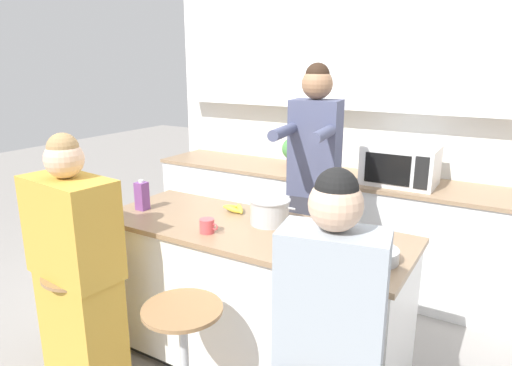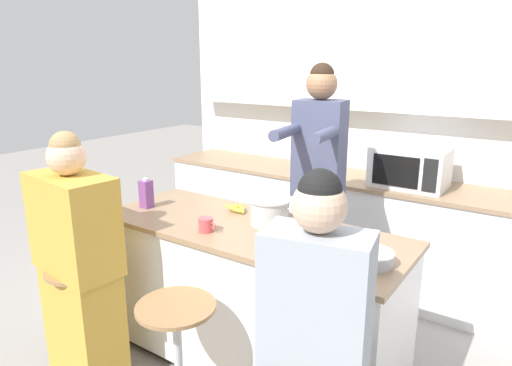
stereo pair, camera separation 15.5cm
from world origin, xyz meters
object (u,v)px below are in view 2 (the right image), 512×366
at_px(kitchen_island, 249,296).
at_px(bar_stool_leftmost, 85,314).
at_px(coffee_cup_near, 206,225).
at_px(bar_stool_center, 178,358).
at_px(person_wrapped_blanket, 79,269).
at_px(juice_carton, 146,194).
at_px(cooking_pot, 270,212).
at_px(fruit_bowl, 370,258).
at_px(potted_plant, 303,151).
at_px(microwave, 410,167).
at_px(banana_bunch, 237,208).
at_px(person_cooking, 317,199).

relative_size(kitchen_island, bar_stool_leftmost, 2.69).
bearing_deg(coffee_cup_near, bar_stool_center, -69.45).
height_order(bar_stool_center, person_wrapped_blanket, person_wrapped_blanket).
xyz_separation_m(bar_stool_leftmost, person_wrapped_blanket, (0.01, -0.02, 0.30)).
distance_m(bar_stool_leftmost, juice_carton, 0.82).
distance_m(person_wrapped_blanket, juice_carton, 0.64).
bearing_deg(bar_stool_center, cooking_pot, 84.48).
distance_m(person_wrapped_blanket, coffee_cup_near, 0.77).
bearing_deg(cooking_pot, person_wrapped_blanket, -136.80).
distance_m(fruit_bowl, juice_carton, 1.54).
bearing_deg(person_wrapped_blanket, potted_plant, 87.64).
bearing_deg(cooking_pot, kitchen_island, -122.28).
bearing_deg(kitchen_island, juice_carton, -173.97).
bearing_deg(fruit_bowl, coffee_cup_near, -172.86).
bearing_deg(coffee_cup_near, fruit_bowl, 7.14).
bearing_deg(potted_plant, microwave, -2.05).
height_order(juice_carton, potted_plant, potted_plant).
bearing_deg(kitchen_island, bar_stool_center, -90.00).
relative_size(bar_stool_center, fruit_bowl, 3.13).
relative_size(bar_stool_center, coffee_cup_near, 5.97).
relative_size(bar_stool_leftmost, coffee_cup_near, 5.97).
bearing_deg(banana_bunch, person_wrapped_blanket, -121.86).
relative_size(bar_stool_leftmost, microwave, 1.28).
xyz_separation_m(person_wrapped_blanket, cooking_pot, (0.81, 0.76, 0.29)).
distance_m(cooking_pot, potted_plant, 1.41).
xyz_separation_m(kitchen_island, juice_carton, (-0.77, -0.08, 0.54)).
height_order(cooking_pot, coffee_cup_near, cooking_pot).
bearing_deg(coffee_cup_near, person_cooking, 71.92).
xyz_separation_m(bar_stool_leftmost, banana_bunch, (0.53, 0.81, 0.54)).
distance_m(kitchen_island, juice_carton, 0.95).
relative_size(bar_stool_leftmost, juice_carton, 3.51).
relative_size(bar_stool_leftmost, cooking_pot, 2.10).
height_order(person_wrapped_blanket, microwave, person_wrapped_blanket).
height_order(kitchen_island, juice_carton, juice_carton).
bearing_deg(bar_stool_center, person_cooking, 84.79).
relative_size(person_cooking, fruit_bowl, 8.26).
relative_size(cooking_pot, banana_bunch, 1.97).
distance_m(bar_stool_center, coffee_cup_near, 0.72).
relative_size(fruit_bowl, potted_plant, 0.79).
bearing_deg(cooking_pot, fruit_bowl, -15.58).
relative_size(kitchen_island, juice_carton, 9.44).
xyz_separation_m(person_cooking, banana_bunch, (-0.34, -0.46, -0.01)).
height_order(cooking_pot, microwave, microwave).
height_order(cooking_pot, banana_bunch, cooking_pot).
xyz_separation_m(bar_stool_leftmost, juice_carton, (-0.02, 0.55, 0.61)).
bearing_deg(banana_bunch, coffee_cup_near, -80.32).
height_order(bar_stool_leftmost, coffee_cup_near, coffee_cup_near).
relative_size(coffee_cup_near, juice_carton, 0.59).
relative_size(cooking_pot, coffee_cup_near, 2.84).
relative_size(kitchen_island, fruit_bowl, 8.41).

